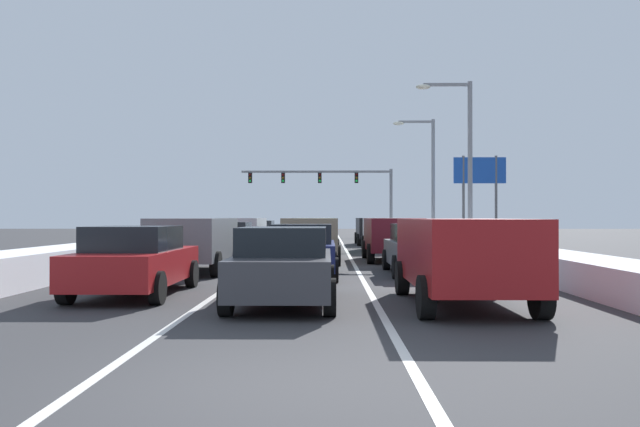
# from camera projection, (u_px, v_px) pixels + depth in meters

# --- Properties ---
(ground_plane) EXTENTS (136.51, 136.51, 0.00)m
(ground_plane) POSITION_uv_depth(u_px,v_px,m) (310.00, 257.00, 27.25)
(ground_plane) COLOR #333335
(lane_stripe_between_right_lane_and_center_lane) EXTENTS (0.14, 57.76, 0.01)m
(lane_stripe_between_right_lane_and_center_lane) POSITION_uv_depth(u_px,v_px,m) (346.00, 251.00, 32.48)
(lane_stripe_between_right_lane_and_center_lane) COLOR silver
(lane_stripe_between_right_lane_and_center_lane) RESTS_ON ground
(lane_stripe_between_center_lane_and_left_lane) EXTENTS (0.14, 57.76, 0.01)m
(lane_stripe_between_center_lane_and_left_lane) POSITION_uv_depth(u_px,v_px,m) (280.00, 251.00, 32.52)
(lane_stripe_between_center_lane_and_left_lane) COLOR silver
(lane_stripe_between_center_lane_and_left_lane) RESTS_ON ground
(snow_bank_right_shoulder) EXTENTS (1.76, 57.76, 0.73)m
(snow_bank_right_shoulder) POSITION_uv_depth(u_px,v_px,m) (450.00, 244.00, 32.42)
(snow_bank_right_shoulder) COLOR white
(snow_bank_right_shoulder) RESTS_ON ground
(snow_bank_left_shoulder) EXTENTS (1.76, 57.76, 0.83)m
(snow_bank_left_shoulder) POSITION_uv_depth(u_px,v_px,m) (177.00, 242.00, 32.59)
(snow_bank_left_shoulder) COLOR white
(snow_bank_left_shoulder) RESTS_ON ground
(suv_red_right_lane_nearest) EXTENTS (2.16, 4.90, 1.67)m
(suv_red_right_lane_nearest) POSITION_uv_depth(u_px,v_px,m) (462.00, 253.00, 12.23)
(suv_red_right_lane_nearest) COLOR maroon
(suv_red_right_lane_nearest) RESTS_ON ground
(sedan_gray_right_lane_second) EXTENTS (2.00, 4.50, 1.51)m
(sedan_gray_right_lane_second) POSITION_uv_depth(u_px,v_px,m) (421.00, 249.00, 18.99)
(sedan_gray_right_lane_second) COLOR slate
(sedan_gray_right_lane_second) RESTS_ON ground
(suv_maroon_right_lane_third) EXTENTS (2.16, 4.90, 1.67)m
(suv_maroon_right_lane_third) POSITION_uv_depth(u_px,v_px,m) (392.00, 235.00, 24.86)
(suv_maroon_right_lane_third) COLOR maroon
(suv_maroon_right_lane_third) RESTS_ON ground
(suv_silver_right_lane_fourth) EXTENTS (2.16, 4.90, 1.67)m
(suv_silver_right_lane_fourth) POSITION_uv_depth(u_px,v_px,m) (385.00, 231.00, 32.20)
(suv_silver_right_lane_fourth) COLOR #B7BABF
(suv_silver_right_lane_fourth) RESTS_ON ground
(suv_black_right_lane_fifth) EXTENTS (2.16, 4.90, 1.67)m
(suv_black_right_lane_fifth) POSITION_uv_depth(u_px,v_px,m) (373.00, 228.00, 39.55)
(suv_black_right_lane_fifth) COLOR black
(suv_black_right_lane_fifth) RESTS_ON ground
(sedan_charcoal_center_lane_nearest) EXTENTS (2.00, 4.50, 1.51)m
(sedan_charcoal_center_lane_nearest) POSITION_uv_depth(u_px,v_px,m) (284.00, 265.00, 12.39)
(sedan_charcoal_center_lane_nearest) COLOR #38383D
(sedan_charcoal_center_lane_nearest) RESTS_ON ground
(sedan_navy_center_lane_second) EXTENTS (2.00, 4.50, 1.51)m
(sedan_navy_center_lane_second) POSITION_uv_depth(u_px,v_px,m) (302.00, 250.00, 18.03)
(sedan_navy_center_lane_second) COLOR navy
(sedan_navy_center_lane_second) RESTS_ON ground
(suv_tan_center_lane_third) EXTENTS (2.16, 4.90, 1.67)m
(suv_tan_center_lane_third) POSITION_uv_depth(u_px,v_px,m) (311.00, 236.00, 23.84)
(suv_tan_center_lane_third) COLOR #937F60
(suv_tan_center_lane_third) RESTS_ON ground
(suv_green_center_lane_fourth) EXTENTS (2.16, 4.90, 1.67)m
(suv_green_center_lane_fourth) POSITION_uv_depth(u_px,v_px,m) (316.00, 232.00, 30.02)
(suv_green_center_lane_fourth) COLOR #1E5633
(suv_green_center_lane_fourth) RESTS_ON ground
(suv_white_center_lane_fifth) EXTENTS (2.16, 4.90, 1.67)m
(suv_white_center_lane_fifth) POSITION_uv_depth(u_px,v_px,m) (315.00, 229.00, 36.06)
(suv_white_center_lane_fifth) COLOR silver
(suv_white_center_lane_fifth) RESTS_ON ground
(sedan_red_left_lane_nearest) EXTENTS (2.00, 4.50, 1.51)m
(sedan_red_left_lane_nearest) POSITION_uv_depth(u_px,v_px,m) (135.00, 260.00, 13.84)
(sedan_red_left_lane_nearest) COLOR maroon
(sedan_red_left_lane_nearest) RESTS_ON ground
(suv_gray_left_lane_second) EXTENTS (2.16, 4.90, 1.67)m
(suv_gray_left_lane_second) POSITION_uv_depth(u_px,v_px,m) (195.00, 239.00, 19.67)
(suv_gray_left_lane_second) COLOR slate
(suv_gray_left_lane_second) RESTS_ON ground
(sedan_maroon_left_lane_third) EXTENTS (2.00, 4.50, 1.51)m
(sedan_maroon_left_lane_third) POSITION_uv_depth(u_px,v_px,m) (230.00, 240.00, 26.73)
(sedan_maroon_left_lane_third) COLOR maroon
(sedan_maroon_left_lane_third) RESTS_ON ground
(suv_silver_left_lane_fourth) EXTENTS (2.16, 4.90, 1.67)m
(suv_silver_left_lane_fourth) POSITION_uv_depth(u_px,v_px,m) (243.00, 231.00, 32.97)
(suv_silver_left_lane_fourth) COLOR #B7BABF
(suv_silver_left_lane_fourth) RESTS_ON ground
(sedan_black_left_lane_fifth) EXTENTS (2.00, 4.50, 1.51)m
(sedan_black_left_lane_fifth) POSITION_uv_depth(u_px,v_px,m) (260.00, 233.00, 39.23)
(sedan_black_left_lane_fifth) COLOR black
(sedan_black_left_lane_fifth) RESTS_ON ground
(traffic_light_gantry) EXTENTS (14.00, 0.47, 6.20)m
(traffic_light_gantry) POSITION_uv_depth(u_px,v_px,m) (334.00, 183.00, 58.75)
(traffic_light_gantry) COLOR slate
(traffic_light_gantry) RESTS_ON ground
(street_lamp_right_near) EXTENTS (2.66, 0.36, 8.11)m
(street_lamp_right_near) POSITION_uv_depth(u_px,v_px,m) (462.00, 150.00, 29.82)
(street_lamp_right_near) COLOR gray
(street_lamp_right_near) RESTS_ON ground
(street_lamp_right_mid) EXTENTS (2.66, 0.36, 7.94)m
(street_lamp_right_mid) POSITION_uv_depth(u_px,v_px,m) (427.00, 169.00, 40.32)
(street_lamp_right_mid) COLOR gray
(street_lamp_right_mid) RESTS_ON ground
(roadside_sign_right) EXTENTS (3.20, 0.16, 5.50)m
(roadside_sign_right) POSITION_uv_depth(u_px,v_px,m) (480.00, 180.00, 38.98)
(roadside_sign_right) COLOR #59595B
(roadside_sign_right) RESTS_ON ground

